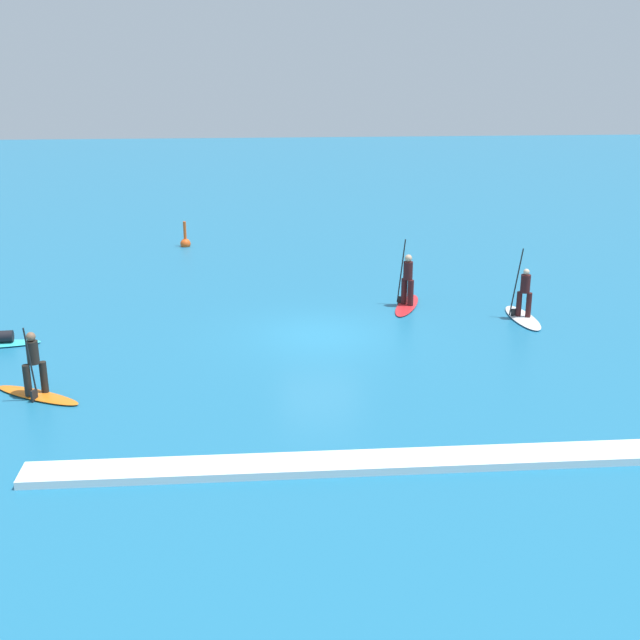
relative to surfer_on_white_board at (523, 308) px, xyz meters
name	(u,v)px	position (x,y,z in m)	size (l,w,h in m)	color
ground_plane	(320,335)	(-6.87, -1.07, -0.39)	(120.00, 120.00, 0.00)	#1E6B93
surfer_on_white_board	(523,308)	(0.00, 0.00, 0.00)	(0.88, 2.69, 2.38)	white
surfer_on_red_board	(407,291)	(-3.60, 1.72, 0.15)	(1.56, 2.75, 2.38)	red
surfer_on_orange_board	(36,380)	(-14.56, -5.32, 0.09)	(2.61, 1.87, 2.03)	orange
marker_buoy	(185,242)	(-12.01, 11.58, -0.20)	(0.47, 0.47, 1.26)	#E55119
wave_crest	(352,463)	(-6.87, -9.70, -0.30)	(14.00, 0.90, 0.18)	white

